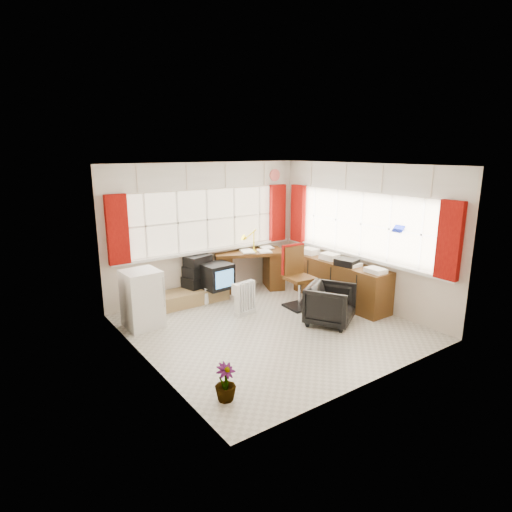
{
  "coord_description": "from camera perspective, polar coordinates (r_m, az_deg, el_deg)",
  "views": [
    {
      "loc": [
        -3.81,
        -4.97,
        2.71
      ],
      "look_at": [
        0.1,
        0.55,
        1.03
      ],
      "focal_mm": 30.0,
      "sensor_mm": 36.0,
      "label": 1
    }
  ],
  "objects": [
    {
      "name": "office_chair",
      "position": [
        6.94,
        9.86,
        -6.39
      ],
      "size": [
        0.95,
        0.96,
        0.65
      ],
      "primitive_type": "imported",
      "rotation": [
        0.0,
        0.0,
        0.53
      ],
      "color": "black",
      "rests_on": "ground"
    },
    {
      "name": "spray_bottle_b",
      "position": [
        8.05,
        -1.67,
        -5.0
      ],
      "size": [
        0.09,
        0.1,
        0.2
      ],
      "primitive_type": "imported",
      "rotation": [
        0.0,
        0.0,
        0.06
      ],
      "color": "#84C5B4",
      "rests_on": "ground"
    },
    {
      "name": "credenza",
      "position": [
        7.93,
        11.15,
        -3.33
      ],
      "size": [
        0.5,
        2.0,
        0.85
      ],
      "color": "#533213",
      "rests_on": "ground"
    },
    {
      "name": "mini_fridge",
      "position": [
        6.93,
        -14.95,
        -5.54
      ],
      "size": [
        0.56,
        0.56,
        0.91
      ],
      "color": "white",
      "rests_on": "ground"
    },
    {
      "name": "window_right",
      "position": [
        7.81,
        13.49,
        0.49
      ],
      "size": [
        0.12,
        3.7,
        3.6
      ],
      "color": "beige",
      "rests_on": "room_walls"
    },
    {
      "name": "overhead_cabinets",
      "position": [
        7.66,
        3.56,
        10.47
      ],
      "size": [
        3.98,
        3.98,
        0.48
      ],
      "color": "silver",
      "rests_on": "room_walls"
    },
    {
      "name": "spray_bottle_a",
      "position": [
        7.78,
        -6.74,
        -5.37
      ],
      "size": [
        0.14,
        0.14,
        0.3
      ],
      "primitive_type": "imported",
      "rotation": [
        0.0,
        0.0,
        0.22
      ],
      "color": "white",
      "rests_on": "ground"
    },
    {
      "name": "curtains",
      "position": [
        7.67,
        3.41,
        4.5
      ],
      "size": [
        3.83,
        3.83,
        1.15
      ],
      "color": "maroon",
      "rests_on": "room_walls"
    },
    {
      "name": "crt_tv",
      "position": [
        7.82,
        -5.22,
        -2.68
      ],
      "size": [
        0.55,
        0.52,
        0.46
      ],
      "color": "black",
      "rests_on": "tv_bench"
    },
    {
      "name": "radiator",
      "position": [
        7.25,
        -1.48,
        -6.04
      ],
      "size": [
        0.4,
        0.21,
        0.57
      ],
      "color": "white",
      "rests_on": "ground"
    },
    {
      "name": "hifi_stack",
      "position": [
        7.98,
        -7.72,
        -2.1
      ],
      "size": [
        0.63,
        0.48,
        0.58
      ],
      "color": "black",
      "rests_on": "tv_bench"
    },
    {
      "name": "file_tray",
      "position": [
        7.61,
        12.0,
        -0.83
      ],
      "size": [
        0.35,
        0.41,
        0.12
      ],
      "primitive_type": "cube",
      "rotation": [
        0.0,
        0.0,
        0.22
      ],
      "color": "black",
      "rests_on": "credenza"
    },
    {
      "name": "window_back",
      "position": [
        8.09,
        -6.31,
        1.26
      ],
      "size": [
        3.7,
        0.12,
        3.6
      ],
      "color": "beige",
      "rests_on": "room_walls"
    },
    {
      "name": "tv_bench",
      "position": [
        7.88,
        -8.86,
        -5.37
      ],
      "size": [
        1.4,
        0.5,
        0.25
      ],
      "primitive_type": "cube",
      "color": "tan",
      "rests_on": "ground"
    },
    {
      "name": "desk_lamp",
      "position": [
        8.25,
        -0.28,
        2.61
      ],
      "size": [
        0.18,
        0.16,
        0.44
      ],
      "color": "#FFEF0A",
      "rests_on": "desk"
    },
    {
      "name": "task_chair",
      "position": [
        7.58,
        5.37,
        -2.4
      ],
      "size": [
        0.49,
        0.51,
        1.11
      ],
      "color": "black",
      "rests_on": "ground"
    },
    {
      "name": "desk",
      "position": [
        8.51,
        -1.02,
        -1.59
      ],
      "size": [
        1.51,
        1.14,
        0.81
      ],
      "color": "#533213",
      "rests_on": "ground"
    },
    {
      "name": "room_walls",
      "position": [
        6.38,
        2.11,
        3.0
      ],
      "size": [
        4.0,
        4.0,
        4.0
      ],
      "color": "beige",
      "rests_on": "ground"
    },
    {
      "name": "ground",
      "position": [
        6.83,
        2.0,
        -9.45
      ],
      "size": [
        4.0,
        4.0,
        0.0
      ],
      "primitive_type": "plane",
      "color": "beige",
      "rests_on": "ground"
    },
    {
      "name": "flower_vase",
      "position": [
        4.93,
        -4.1,
        -16.48
      ],
      "size": [
        0.29,
        0.29,
        0.43
      ],
      "primitive_type": "imported",
      "rotation": [
        0.0,
        0.0,
        0.24
      ],
      "color": "black",
      "rests_on": "ground"
    }
  ]
}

